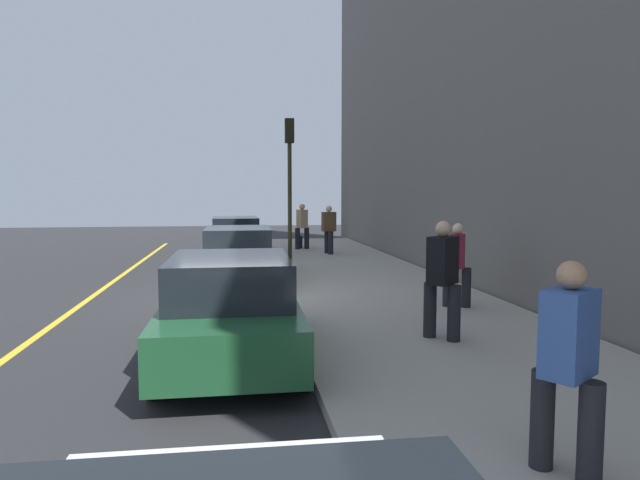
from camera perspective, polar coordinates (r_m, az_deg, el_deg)
ground_plane at (r=13.07m, az=-9.03°, el=-5.67°), size 56.00×56.00×0.00m
sidewalk at (r=13.44m, az=5.24°, el=-5.02°), size 28.00×4.60×0.15m
lane_stripe_centre at (r=13.48m, az=-22.83°, el=-5.66°), size 28.00×0.14×0.01m
snow_bank_curb at (r=12.60m, az=-5.85°, el=-5.53°), size 4.85×0.56×0.22m
parked_car_green at (r=7.88m, az=-9.21°, el=-7.05°), size 4.26×1.92×1.51m
parked_car_silver at (r=14.29m, az=-8.49°, el=-1.70°), size 4.46×1.93×1.51m
parked_car_navy at (r=20.48m, az=-8.76°, el=0.27°), size 4.62×1.98×1.51m
pedestrian_blue_coat at (r=4.78m, az=24.31°, el=-11.50°), size 0.50×0.55×1.71m
pedestrian_black_coat at (r=8.57m, az=12.57°, el=-3.71°), size 0.56×0.57×1.81m
pedestrian_burgundy_coat at (r=11.08m, az=14.03°, el=-2.28°), size 0.52×0.51×1.64m
pedestrian_tan_coat at (r=22.02m, az=-1.87°, el=1.58°), size 0.56×0.58×1.81m
pedestrian_brown_coat at (r=20.26m, az=0.92°, el=1.23°), size 0.58×0.53×1.77m
traffic_light_pole at (r=16.30m, az=-3.17°, el=7.46°), size 0.35×0.26×4.40m
rolling_suitcase at (r=22.49m, az=-2.16°, el=-0.17°), size 0.34×0.22×0.86m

